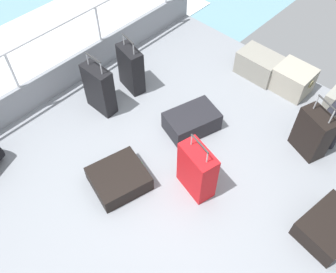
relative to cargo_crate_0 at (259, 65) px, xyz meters
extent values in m
cube|color=gray|center=(0.30, -2.13, -0.21)|extent=(4.40, 5.20, 0.06)
cube|color=gray|center=(-1.87, -2.13, 0.04)|extent=(0.06, 5.20, 0.45)
cylinder|color=silver|center=(-1.87, -2.83, 0.32)|extent=(0.04, 0.04, 1.00)
cylinder|color=silver|center=(-1.87, -1.44, 0.32)|extent=(0.04, 0.04, 1.00)
cylinder|color=silver|center=(-1.87, -0.05, 0.32)|extent=(0.04, 0.04, 1.00)
cylinder|color=silver|center=(-1.87, -2.13, 0.82)|extent=(0.04, 4.16, 0.04)
cube|color=white|center=(-3.30, -2.13, -0.52)|extent=(2.40, 7.28, 0.01)
cube|color=gray|center=(0.00, 0.00, 0.00)|extent=(0.61, 0.41, 0.37)
torus|color=tan|center=(-0.31, 0.00, 0.07)|extent=(0.02, 0.12, 0.12)
torus|color=tan|center=(0.31, 0.00, 0.07)|extent=(0.02, 0.12, 0.12)
cube|color=#9E9989|center=(0.55, 0.06, 0.01)|extent=(0.51, 0.45, 0.38)
torus|color=tan|center=(0.29, 0.06, 0.08)|extent=(0.02, 0.12, 0.12)
torus|color=tan|center=(0.81, 0.06, 0.08)|extent=(0.02, 0.12, 0.12)
torus|color=tan|center=(1.09, 0.04, 0.09)|extent=(0.02, 0.12, 0.12)
cylinder|color=black|center=(1.48, -0.51, 0.01)|extent=(0.11, 0.11, 0.39)
cylinder|color=black|center=(1.30, -0.31, 0.25)|extent=(0.12, 0.40, 0.12)
cylinder|color=black|center=(1.30, -0.51, 0.01)|extent=(0.11, 0.11, 0.39)
cube|color=black|center=(2.04, -1.61, -0.07)|extent=(0.59, 0.74, 0.23)
cube|color=black|center=(-1.17, -2.07, 0.17)|extent=(0.44, 0.20, 0.70)
cylinder|color=#A5A8AD|center=(-1.31, -2.07, 0.61)|extent=(0.02, 0.02, 0.18)
cylinder|color=#A5A8AD|center=(-1.04, -2.07, 0.61)|extent=(0.02, 0.02, 0.18)
cylinder|color=#2D2D2D|center=(-1.17, -2.07, 0.69)|extent=(0.28, 0.02, 0.02)
cube|color=silver|center=(-1.18, -1.97, 0.39)|extent=(0.05, 0.01, 0.08)
cube|color=red|center=(0.62, -2.16, 0.15)|extent=(0.50, 0.33, 0.67)
cylinder|color=#A5A8AD|center=(0.48, -2.12, 0.56)|extent=(0.02, 0.02, 0.16)
cylinder|color=#A5A8AD|center=(0.75, -2.19, 0.56)|extent=(0.02, 0.02, 0.16)
cylinder|color=#2D2D2D|center=(0.62, -2.16, 0.64)|extent=(0.29, 0.09, 0.02)
cube|color=green|center=(0.64, -2.04, 0.37)|extent=(0.05, 0.02, 0.08)
cube|color=black|center=(1.28, -0.76, 0.13)|extent=(0.48, 0.37, 0.63)
cylinder|color=#A5A8AD|center=(1.16, -0.72, 0.55)|extent=(0.02, 0.02, 0.21)
cylinder|color=#A5A8AD|center=(1.40, -0.80, 0.55)|extent=(0.02, 0.02, 0.21)
cylinder|color=#2D2D2D|center=(1.28, -0.76, 0.66)|extent=(0.26, 0.11, 0.02)
cube|color=white|center=(1.32, -0.64, 0.16)|extent=(0.05, 0.02, 0.08)
cube|color=black|center=(-0.07, -2.74, -0.08)|extent=(0.71, 0.74, 0.21)
cube|color=green|center=(0.01, -2.44, -0.03)|extent=(0.05, 0.02, 0.08)
cube|color=black|center=(-1.18, -1.49, 0.15)|extent=(0.45, 0.28, 0.68)
cylinder|color=#A5A8AD|center=(-1.30, -1.46, 0.58)|extent=(0.02, 0.02, 0.17)
cylinder|color=#A5A8AD|center=(-1.05, -1.51, 0.58)|extent=(0.02, 0.02, 0.17)
cylinder|color=#2D2D2D|center=(-1.18, -1.49, 0.66)|extent=(0.27, 0.07, 0.02)
cube|color=silver|center=(-1.16, -1.39, 0.21)|extent=(0.05, 0.02, 0.08)
cube|color=black|center=(-0.02, -1.50, -0.05)|extent=(0.62, 0.77, 0.27)
cube|color=white|center=(0.09, -1.18, 0.00)|extent=(0.05, 0.02, 0.08)
camera|label=1|loc=(1.95, -4.04, 3.59)|focal=39.34mm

